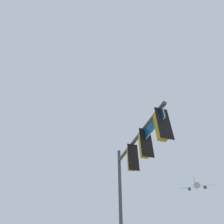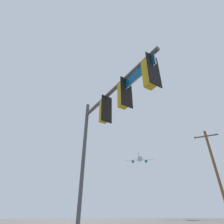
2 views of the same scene
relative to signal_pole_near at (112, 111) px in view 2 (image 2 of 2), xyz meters
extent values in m
cylinder|color=#47474C|center=(-2.38, -0.33, -1.67)|extent=(0.17, 0.17, 6.56)
cylinder|color=#47474C|center=(0.15, 0.02, 1.01)|extent=(5.09, 0.87, 0.17)
cube|color=black|center=(-0.42, -0.06, 0.34)|extent=(0.10, 0.52, 1.30)
cube|color=#B79314|center=(-0.61, -0.09, 0.34)|extent=(0.40, 0.37, 1.10)
cylinder|color=#B79314|center=(-0.61, -0.09, 0.95)|extent=(0.04, 0.04, 0.12)
cylinder|color=#340503|center=(-0.81, -0.11, 0.67)|extent=(0.06, 0.22, 0.22)
cylinder|color=yellow|center=(-0.81, -0.11, 0.34)|extent=(0.06, 0.22, 0.22)
cylinder|color=black|center=(-0.81, -0.11, 0.01)|extent=(0.06, 0.22, 0.22)
cube|color=black|center=(0.97, 0.14, 0.34)|extent=(0.10, 0.52, 1.30)
cube|color=#B79314|center=(0.78, 0.11, 0.34)|extent=(0.40, 0.37, 1.10)
cylinder|color=#B79314|center=(0.78, 0.11, 0.95)|extent=(0.04, 0.04, 0.12)
cylinder|color=#340503|center=(0.59, 0.08, 0.67)|extent=(0.06, 0.22, 0.22)
cylinder|color=yellow|center=(0.59, 0.08, 0.34)|extent=(0.06, 0.22, 0.22)
cylinder|color=black|center=(0.59, 0.08, 0.01)|extent=(0.06, 0.22, 0.22)
cube|color=black|center=(2.37, 0.33, 0.34)|extent=(0.10, 0.52, 1.30)
cube|color=#B79314|center=(2.18, 0.30, 0.34)|extent=(0.40, 0.37, 1.10)
cylinder|color=#B79314|center=(2.18, 0.30, 0.95)|extent=(0.04, 0.04, 0.12)
cylinder|color=#340503|center=(1.98, 0.28, 0.67)|extent=(0.06, 0.22, 0.22)
cylinder|color=yellow|center=(1.98, 0.28, 0.34)|extent=(0.06, 0.22, 0.22)
cylinder|color=black|center=(1.98, 0.28, 0.01)|extent=(0.06, 0.22, 0.22)
cube|color=#0A4C7F|center=(1.73, 0.24, 0.70)|extent=(1.51, 0.25, 0.41)
cube|color=white|center=(1.73, 0.24, 0.70)|extent=(1.57, 0.24, 0.47)
cylinder|color=brown|center=(-6.39, 14.75, -0.14)|extent=(0.27, 0.27, 9.63)
cube|color=brown|center=(-6.39, 14.75, 4.08)|extent=(1.97, 1.67, 0.12)
cylinder|color=gray|center=(-7.20, 14.08, 4.20)|extent=(0.08, 0.08, 0.16)
cylinder|color=gray|center=(-5.58, 15.42, 4.20)|extent=(0.08, 0.08, 0.16)
cylinder|color=#B2B7C1|center=(-111.06, 77.58, 35.91)|extent=(20.02, 14.46, 8.62)
cone|color=#B2B7C1|center=(-102.42, 72.17, 33.41)|extent=(6.53, 6.01, 4.72)
cone|color=#B2B7C1|center=(-119.70, 83.00, 38.40)|extent=(5.83, 5.38, 4.23)
cube|color=#B2B7C1|center=(-112.22, 78.31, 35.67)|extent=(15.23, 21.41, 1.05)
cube|color=#B2B7C1|center=(-119.20, 82.69, 38.64)|extent=(6.08, 7.96, 0.63)
cube|color=#19663F|center=(-118.42, 82.19, 42.45)|extent=(3.13, 2.04, 5.31)
cylinder|color=#19663F|center=(-114.57, 73.66, 34.40)|extent=(4.45, 3.85, 2.85)
cylinder|color=#19663F|center=(-109.06, 82.45, 34.40)|extent=(4.45, 3.85, 2.85)
camera|label=1|loc=(6.95, -2.24, -3.29)|focal=28.00mm
camera|label=2|loc=(5.45, -2.61, -3.68)|focal=28.00mm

